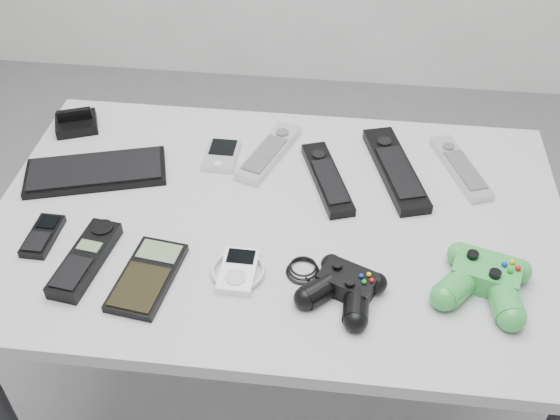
# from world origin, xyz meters

# --- Properties ---
(desk) EXTENTS (1.08, 0.70, 0.72)m
(desk) POSITION_xyz_m (-0.08, 0.02, 0.66)
(desk) COLOR #AFAFB2
(desk) RESTS_ON floor
(pda_keyboard) EXTENTS (0.30, 0.19, 0.02)m
(pda_keyboard) POSITION_xyz_m (-0.46, 0.11, 0.73)
(pda_keyboard) COLOR black
(pda_keyboard) RESTS_ON desk
(dock_bracket) EXTENTS (0.11, 0.10, 0.05)m
(dock_bracket) POSITION_xyz_m (-0.56, 0.26, 0.75)
(dock_bracket) COLOR black
(dock_bracket) RESTS_ON desk
(pda) EXTENTS (0.07, 0.10, 0.02)m
(pda) POSITION_xyz_m (-0.22, 0.19, 0.73)
(pda) COLOR silver
(pda) RESTS_ON desk
(remote_silver_a) EXTENTS (0.12, 0.21, 0.02)m
(remote_silver_a) POSITION_xyz_m (-0.12, 0.21, 0.74)
(remote_silver_a) COLOR silver
(remote_silver_a) RESTS_ON desk
(remote_black_a) EXTENTS (0.12, 0.23, 0.02)m
(remote_black_a) POSITION_xyz_m (0.00, 0.14, 0.74)
(remote_black_a) COLOR black
(remote_black_a) RESTS_ON desk
(remote_black_b) EXTENTS (0.14, 0.27, 0.03)m
(remote_black_b) POSITION_xyz_m (0.14, 0.18, 0.74)
(remote_black_b) COLOR black
(remote_black_b) RESTS_ON desk
(remote_silver_b) EXTENTS (0.12, 0.21, 0.02)m
(remote_silver_b) POSITION_xyz_m (0.27, 0.21, 0.73)
(remote_silver_b) COLOR #AFB0B6
(remote_silver_b) RESTS_ON desk
(mobile_phone) EXTENTS (0.05, 0.11, 0.02)m
(mobile_phone) POSITION_xyz_m (-0.50, -0.08, 0.73)
(mobile_phone) COLOR black
(mobile_phone) RESTS_ON desk
(cordless_handset) EXTENTS (0.08, 0.19, 0.03)m
(cordless_handset) POSITION_xyz_m (-0.40, -0.14, 0.74)
(cordless_handset) COLOR black
(cordless_handset) RESTS_ON desk
(calculator) EXTENTS (0.11, 0.18, 0.02)m
(calculator) POSITION_xyz_m (-0.28, -0.16, 0.73)
(calculator) COLOR black
(calculator) RESTS_ON desk
(mp3_player) EXTENTS (0.10, 0.10, 0.02)m
(mp3_player) POSITION_xyz_m (-0.13, -0.13, 0.73)
(mp3_player) COLOR white
(mp3_player) RESTS_ON desk
(controller_black) EXTENTS (0.26, 0.21, 0.04)m
(controller_black) POSITION_xyz_m (0.05, -0.15, 0.75)
(controller_black) COLOR black
(controller_black) RESTS_ON desk
(controller_green) EXTENTS (0.19, 0.20, 0.05)m
(controller_green) POSITION_xyz_m (0.28, -0.11, 0.75)
(controller_green) COLOR #217B2B
(controller_green) RESTS_ON desk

